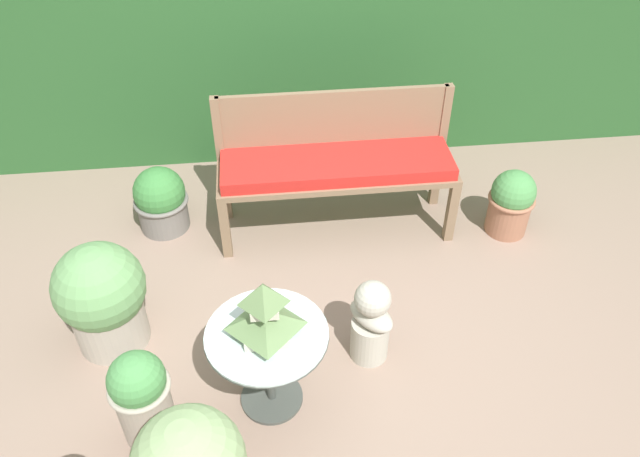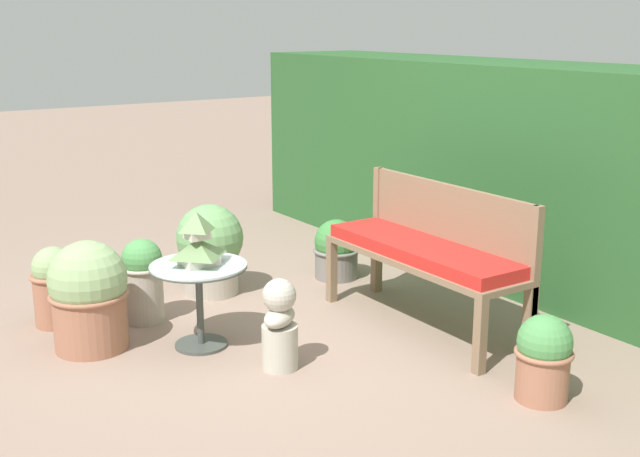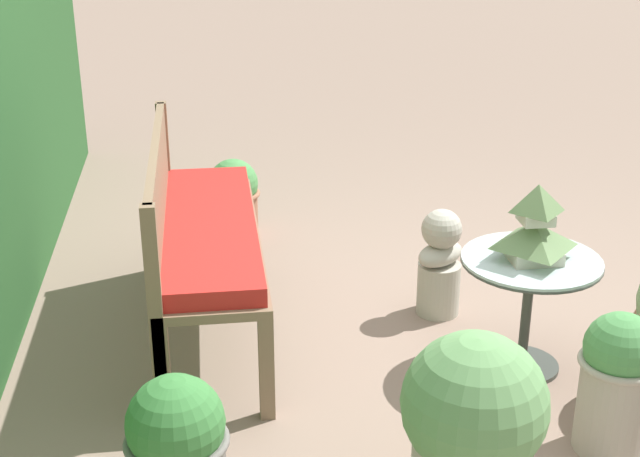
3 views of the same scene
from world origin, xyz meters
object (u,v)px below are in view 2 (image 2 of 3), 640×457
(potted_plant_table_near, at_px, (54,285))
(patio_table, at_px, (199,283))
(potted_plant_hedge_corner, at_px, (210,248))
(potted_plant_bench_right, at_px, (336,250))
(potted_plant_bench_left, at_px, (143,278))
(garden_bust, at_px, (280,325))
(potted_plant_path_edge, at_px, (89,296))
(pagoda_birdhouse, at_px, (197,243))
(garden_bench, at_px, (423,256))
(potted_plant_patio_mid, at_px, (544,357))

(potted_plant_table_near, bearing_deg, patio_table, 36.24)
(potted_plant_hedge_corner, height_order, potted_plant_table_near, potted_plant_hedge_corner)
(potted_plant_bench_right, height_order, potted_plant_bench_left, potted_plant_bench_left)
(garden_bust, relative_size, potted_plant_table_near, 1.02)
(potted_plant_bench_right, xyz_separation_m, potted_plant_path_edge, (0.32, -2.07, 0.11))
(potted_plant_hedge_corner, bearing_deg, pagoda_birdhouse, -29.97)
(potted_plant_table_near, distance_m, potted_plant_bench_left, 0.58)
(pagoda_birdhouse, bearing_deg, potted_plant_bench_left, -168.31)
(patio_table, distance_m, garden_bust, 0.62)
(garden_bench, bearing_deg, patio_table, -110.80)
(garden_bench, height_order, potted_plant_patio_mid, garden_bench)
(patio_table, xyz_separation_m, garden_bust, (0.56, 0.24, -0.15))
(potted_plant_patio_mid, distance_m, potted_plant_path_edge, 2.69)
(patio_table, bearing_deg, potted_plant_path_edge, -121.27)
(pagoda_birdhouse, distance_m, potted_plant_path_edge, 0.75)
(patio_table, bearing_deg, potted_plant_hedge_corner, 150.03)
(potted_plant_bench_right, height_order, potted_plant_table_near, potted_plant_table_near)
(patio_table, distance_m, potted_plant_table_near, 1.09)
(potted_plant_hedge_corner, distance_m, potted_plant_table_near, 1.15)
(garden_bust, bearing_deg, potted_plant_bench_right, -172.46)
(potted_plant_bench_right, bearing_deg, garden_bust, -45.74)
(pagoda_birdhouse, xyz_separation_m, potted_plant_path_edge, (-0.35, -0.57, -0.33))
(patio_table, height_order, potted_plant_bench_left, potted_plant_bench_left)
(garden_bench, bearing_deg, garden_bust, -87.73)
(potted_plant_patio_mid, bearing_deg, garden_bust, -139.54)
(potted_plant_hedge_corner, bearing_deg, potted_plant_bench_left, -66.99)
(patio_table, distance_m, potted_plant_bench_right, 1.65)
(garden_bench, bearing_deg, potted_plant_hedge_corner, -148.72)
(garden_bench, distance_m, pagoda_birdhouse, 1.46)
(potted_plant_bench_left, bearing_deg, garden_bench, 52.77)
(patio_table, xyz_separation_m, potted_plant_bench_left, (-0.61, -0.13, -0.11))
(garden_bust, relative_size, potted_plant_bench_right, 1.17)
(garden_bench, distance_m, potted_plant_path_edge, 2.11)
(garden_bench, relative_size, potted_plant_path_edge, 2.26)
(potted_plant_hedge_corner, bearing_deg, garden_bust, -10.53)
(pagoda_birdhouse, relative_size, potted_plant_bench_right, 0.71)
(potted_plant_bench_right, bearing_deg, potted_plant_hedge_corner, -102.12)
(potted_plant_hedge_corner, bearing_deg, garden_bench, 31.28)
(potted_plant_hedge_corner, xyz_separation_m, potted_plant_bench_left, (0.27, -0.63, -0.04))
(garden_bust, bearing_deg, potted_plant_patio_mid, 93.73)
(garden_bust, height_order, potted_plant_path_edge, potted_plant_path_edge)
(garden_bust, relative_size, potted_plant_patio_mid, 1.15)
(pagoda_birdhouse, relative_size, garden_bust, 0.61)
(potted_plant_path_edge, bearing_deg, potted_plant_bench_right, 98.71)
(potted_plant_table_near, bearing_deg, garden_bust, 31.57)
(patio_table, height_order, potted_plant_bench_right, patio_table)
(potted_plant_table_near, bearing_deg, potted_plant_hedge_corner, 90.30)
(potted_plant_patio_mid, height_order, potted_plant_bench_left, potted_plant_bench_left)
(potted_plant_hedge_corner, relative_size, potted_plant_bench_left, 1.18)
(garden_bust, height_order, potted_plant_bench_right, garden_bust)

